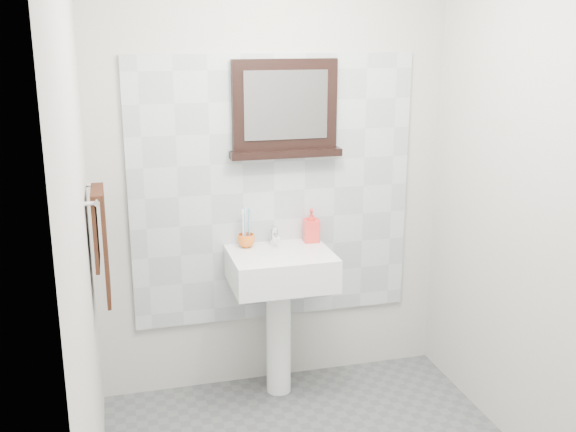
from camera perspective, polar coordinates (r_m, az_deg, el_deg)
The scene contains 12 objects.
back_wall at distance 3.76m, azimuth -1.26°, elevation 3.67°, with size 2.00×0.01×2.50m, color #BBB9B2.
front_wall at distance 1.80m, azimuth 15.92°, elevation -10.21°, with size 2.00×0.01×2.50m, color #BBB9B2.
left_wall at distance 2.60m, azimuth -17.12°, elevation -2.37°, with size 0.01×2.20×2.50m, color #BBB9B2.
right_wall at distance 3.20m, azimuth 21.40°, elevation 0.52°, with size 0.01×2.20×2.50m, color #BBB9B2.
splashback at distance 3.77m, azimuth -1.21°, elevation 2.14°, with size 1.60×0.02×1.50m, color #B4BEC3.
pedestal_sink at distance 3.71m, azimuth -0.65°, elevation -5.75°, with size 0.55×0.44×0.96m.
toothbrush_cup at distance 3.72m, azimuth -3.56°, elevation -2.10°, with size 0.09×0.09×0.07m, color orange.
toothbrushes at distance 3.70m, azimuth -3.63°, elevation -0.82°, with size 0.05×0.04×0.21m.
soap_dispenser at distance 3.80m, azimuth 1.98°, elevation -0.79°, with size 0.09×0.09×0.19m, color #F71D3D.
framed_mirror at distance 3.68m, azimuth -0.27°, elevation 8.89°, with size 0.62×0.11×0.52m.
towel_bar at distance 3.27m, azimuth -15.92°, elevation 1.84°, with size 0.07×0.40×0.03m.
hand_towel at distance 3.32m, azimuth -15.54°, elevation -1.67°, with size 0.06×0.30×0.55m.
Camera 1 is at (-0.87, -2.48, 2.01)m, focal length 42.00 mm.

